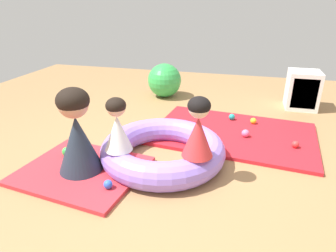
# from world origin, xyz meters

# --- Properties ---
(ground_plane) EXTENTS (8.00, 8.00, 0.00)m
(ground_plane) POSITION_xyz_m (0.00, 0.00, 0.00)
(ground_plane) COLOR #9E7549
(gym_mat_front) EXTENTS (2.02, 1.47, 0.04)m
(gym_mat_front) POSITION_xyz_m (0.56, 0.87, 0.02)
(gym_mat_front) COLOR red
(gym_mat_front) RESTS_ON ground
(gym_mat_center_rear) EXTENTS (1.22, 1.07, 0.04)m
(gym_mat_center_rear) POSITION_xyz_m (-0.78, -0.36, 0.02)
(gym_mat_center_rear) COLOR red
(gym_mat_center_rear) RESTS_ON ground
(inflatable_cushion) EXTENTS (1.25, 1.25, 0.27)m
(inflatable_cushion) POSITION_xyz_m (-0.09, 0.04, 0.13)
(inflatable_cushion) COLOR #9975EA
(inflatable_cushion) RESTS_ON ground
(child_in_white) EXTENTS (0.35, 0.35, 0.49)m
(child_in_white) POSITION_xyz_m (-0.42, -0.29, 0.51)
(child_in_white) COLOR white
(child_in_white) RESTS_ON inflatable_cushion
(child_in_red) EXTENTS (0.34, 0.34, 0.54)m
(child_in_red) POSITION_xyz_m (0.29, -0.22, 0.53)
(child_in_red) COLOR red
(child_in_red) RESTS_ON inflatable_cushion
(adult_seated) EXTENTS (0.54, 0.54, 0.80)m
(adult_seated) POSITION_xyz_m (-0.78, -0.36, 0.43)
(adult_seated) COLOR #232D3D
(adult_seated) RESTS_ON gym_mat_center_rear
(play_ball_blue) EXTENTS (0.08, 0.08, 0.08)m
(play_ball_blue) POSITION_xyz_m (-0.40, -0.58, 0.08)
(play_ball_blue) COLOR blue
(play_ball_blue) RESTS_ON gym_mat_center_rear
(play_ball_teal) EXTENTS (0.08, 0.08, 0.08)m
(play_ball_teal) POSITION_xyz_m (0.52, 1.26, 0.08)
(play_ball_teal) COLOR teal
(play_ball_teal) RESTS_ON gym_mat_front
(play_ball_green) EXTENTS (0.10, 0.10, 0.10)m
(play_ball_green) POSITION_xyz_m (-1.06, -0.17, 0.09)
(play_ball_green) COLOR green
(play_ball_green) RESTS_ON gym_mat_center_rear
(play_ball_yellow) EXTENTS (0.08, 0.08, 0.08)m
(play_ball_yellow) POSITION_xyz_m (0.80, 1.20, 0.08)
(play_ball_yellow) COLOR yellow
(play_ball_yellow) RESTS_ON gym_mat_front
(play_ball_red) EXTENTS (0.08, 0.08, 0.08)m
(play_ball_red) POSITION_xyz_m (1.24, 0.62, 0.08)
(play_ball_red) COLOR red
(play_ball_red) RESTS_ON gym_mat_front
(play_ball_pink) EXTENTS (0.09, 0.09, 0.09)m
(play_ball_pink) POSITION_xyz_m (0.71, 0.77, 0.08)
(play_ball_pink) COLOR pink
(play_ball_pink) RESTS_ON gym_mat_front
(play_ball_orange) EXTENTS (0.08, 0.08, 0.08)m
(play_ball_orange) POSITION_xyz_m (-1.12, 0.04, 0.08)
(play_ball_orange) COLOR orange
(play_ball_orange) RESTS_ON gym_mat_center_rear
(exercise_ball_large) EXTENTS (0.56, 0.56, 0.56)m
(exercise_ball_large) POSITION_xyz_m (-0.65, 2.14, 0.28)
(exercise_ball_large) COLOR green
(exercise_ball_large) RESTS_ON ground
(storage_cube) EXTENTS (0.44, 0.44, 0.56)m
(storage_cube) POSITION_xyz_m (1.49, 2.10, 0.28)
(storage_cube) COLOR white
(storage_cube) RESTS_ON ground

